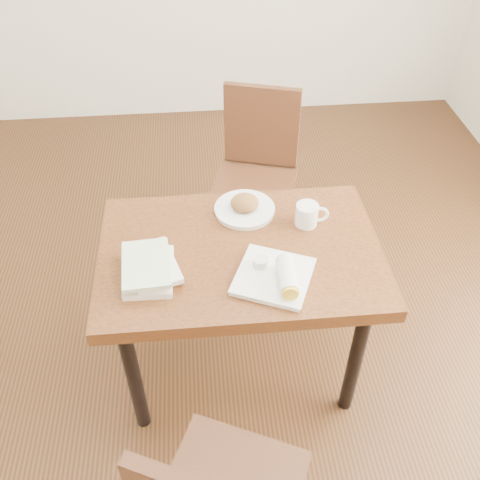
{
  "coord_description": "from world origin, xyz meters",
  "views": [
    {
      "loc": [
        -0.14,
        -1.52,
        2.18
      ],
      "look_at": [
        0.0,
        0.0,
        0.8
      ],
      "focal_mm": 40.0,
      "sensor_mm": 36.0,
      "label": 1
    }
  ],
  "objects": [
    {
      "name": "coffee_mug",
      "position": [
        0.29,
        0.13,
        0.8
      ],
      "size": [
        0.14,
        0.09,
        0.09
      ],
      "color": "white",
      "rests_on": "table"
    },
    {
      "name": "plate_scone",
      "position": [
        0.04,
        0.23,
        0.78
      ],
      "size": [
        0.26,
        0.26,
        0.08
      ],
      "color": "white",
      "rests_on": "table"
    },
    {
      "name": "room_walls",
      "position": [
        0.0,
        0.0,
        1.63
      ],
      "size": [
        4.02,
        5.02,
        2.8
      ],
      "color": "white",
      "rests_on": "ground"
    },
    {
      "name": "plate_burrito",
      "position": [
        0.12,
        -0.18,
        0.78
      ],
      "size": [
        0.35,
        0.35,
        0.09
      ],
      "color": "white",
      "rests_on": "table"
    },
    {
      "name": "book_stack",
      "position": [
        -0.35,
        -0.1,
        0.78
      ],
      "size": [
        0.23,
        0.29,
        0.07
      ],
      "color": "white",
      "rests_on": "table"
    },
    {
      "name": "table",
      "position": [
        0.0,
        0.0,
        0.66
      ],
      "size": [
        1.11,
        0.74,
        0.75
      ],
      "color": "brown",
      "rests_on": "ground"
    },
    {
      "name": "ground",
      "position": [
        0.0,
        0.0,
        -0.01
      ],
      "size": [
        4.0,
        5.0,
        0.01
      ],
      "primitive_type": "cube",
      "color": "#472814",
      "rests_on": "ground"
    },
    {
      "name": "chair_far",
      "position": [
        0.17,
        0.86,
        0.55
      ],
      "size": [
        0.52,
        0.52,
        0.95
      ],
      "color": "#4D2716",
      "rests_on": "ground"
    }
  ]
}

